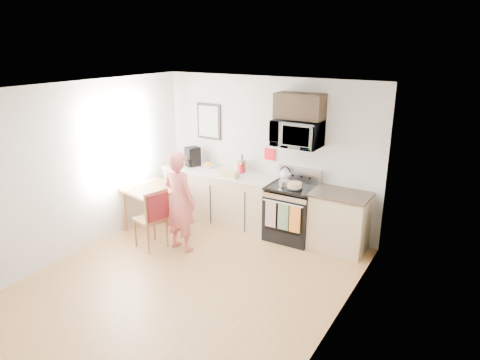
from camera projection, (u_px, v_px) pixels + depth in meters
The scene contains 28 objects.
floor at pixel (188, 282), 5.86m from camera, with size 4.60×4.60×0.00m, color #AC7742.
back_wall at pixel (268, 154), 7.33m from camera, with size 4.00×0.04×2.60m, color silver.
front_wall at pixel (15, 272), 3.58m from camera, with size 4.00×0.04×2.60m, color silver.
left_wall at pixel (79, 169), 6.44m from camera, with size 0.04×4.60×2.60m, color silver.
right_wall at pixel (336, 226), 4.48m from camera, with size 0.04×4.60×2.60m, color silver.
ceiling at pixel (180, 89), 5.05m from camera, with size 4.00×4.60×0.04m, color silver.
window at pixel (119, 143), 6.99m from camera, with size 0.06×1.40×1.50m.
cabinet_left at pixel (220, 197), 7.74m from camera, with size 2.10×0.60×0.90m, color tan.
countertop_left at pixel (219, 172), 7.60m from camera, with size 2.14×0.64×0.04m, color beige.
cabinet_right at pixel (339, 223), 6.65m from camera, with size 0.84×0.60×0.90m, color tan.
countertop_right at pixel (341, 194), 6.51m from camera, with size 0.88×0.64×0.04m, color black.
range at pixel (291, 214), 7.03m from camera, with size 0.76×0.70×1.16m.
microwave at pixel (297, 133), 6.70m from camera, with size 0.76×0.51×0.42m, color #B8B8BD.
upper_cabinet at pixel (300, 106), 6.61m from camera, with size 0.76×0.35×0.40m, color black.
wall_art at pixel (209, 121), 7.76m from camera, with size 0.50×0.04×0.65m.
wall_trivet at pixel (270, 154), 7.29m from camera, with size 0.20×0.02×0.20m, color #B60F1C.
person at pixel (180, 202), 6.55m from camera, with size 0.58×0.38×1.60m, color #BA3833.
dining_table at pixel (152, 193), 7.22m from camera, with size 0.89×0.89×0.79m.
chair at pixel (155, 212), 6.57m from camera, with size 0.54×0.51×0.99m.
knife_block at pixel (242, 166), 7.51m from camera, with size 0.10×0.13×0.21m, color brown.
utensil_crock at pixel (241, 165), 7.45m from camera, with size 0.12×0.12×0.35m.
fruit_bowl at pixel (208, 165), 7.79m from camera, with size 0.30×0.30×0.11m.
milk_carton at pixel (189, 160), 7.85m from camera, with size 0.09×0.09×0.22m, color tan.
coffee_maker at pixel (192, 157), 7.86m from camera, with size 0.28×0.33×0.35m.
bread_bag at pixel (229, 174), 7.22m from camera, with size 0.33×0.15×0.12m, color tan.
cake at pixel (295, 186), 6.74m from camera, with size 0.28×0.28×0.09m.
kettle at pixel (285, 174), 7.09m from camera, with size 0.20×0.20×0.25m.
pot at pixel (284, 183), 6.86m from camera, with size 0.18×0.30×0.09m.
Camera 1 is at (3.25, -4.04, 3.15)m, focal length 32.00 mm.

